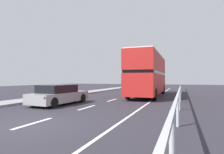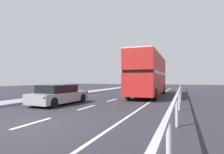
# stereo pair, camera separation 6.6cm
# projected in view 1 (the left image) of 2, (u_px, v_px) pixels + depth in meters

# --- Properties ---
(ground_plane) EXTENTS (73.97, 120.00, 0.10)m
(ground_plane) POSITION_uv_depth(u_px,v_px,m) (34.00, 124.00, 7.29)
(ground_plane) COLOR #29272F
(lane_paint_markings) EXTENTS (3.23, 46.00, 0.01)m
(lane_paint_markings) POSITION_uv_depth(u_px,v_px,m) (135.00, 101.00, 14.90)
(lane_paint_markings) COLOR silver
(lane_paint_markings) RESTS_ON ground
(bridge_side_railing) EXTENTS (0.10, 42.00, 1.15)m
(bridge_side_railing) POSITION_uv_depth(u_px,v_px,m) (180.00, 90.00, 13.88)
(bridge_side_railing) COLOR #B3B8BD
(bridge_side_railing) RESTS_ON ground
(double_decker_bus_red) EXTENTS (2.59, 10.72, 4.19)m
(double_decker_bus_red) POSITION_uv_depth(u_px,v_px,m) (148.00, 74.00, 19.08)
(double_decker_bus_red) COLOR #B01F1C
(double_decker_bus_red) RESTS_ON ground
(hatchback_car_near) EXTENTS (2.05, 4.56, 1.33)m
(hatchback_car_near) POSITION_uv_depth(u_px,v_px,m) (59.00, 95.00, 12.72)
(hatchback_car_near) COLOR gray
(hatchback_car_near) RESTS_ON ground
(sedan_car_ahead) EXTENTS (1.96, 4.44, 1.36)m
(sedan_car_ahead) POSITION_uv_depth(u_px,v_px,m) (135.00, 85.00, 33.30)
(sedan_car_ahead) COLOR maroon
(sedan_car_ahead) RESTS_ON ground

